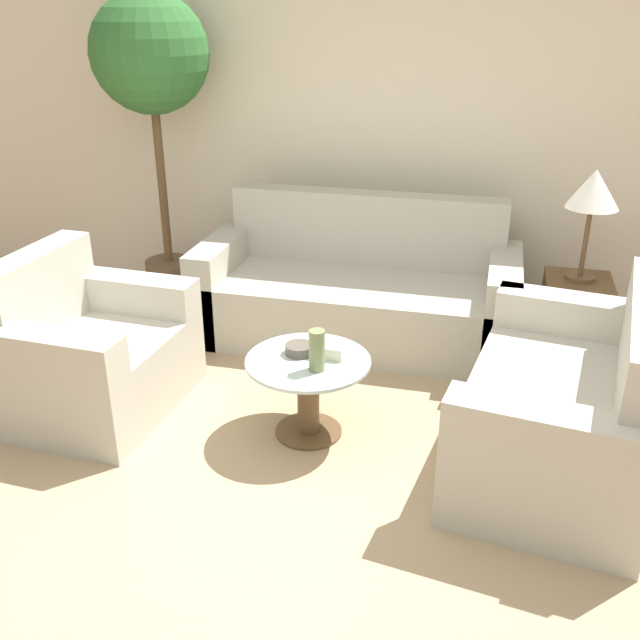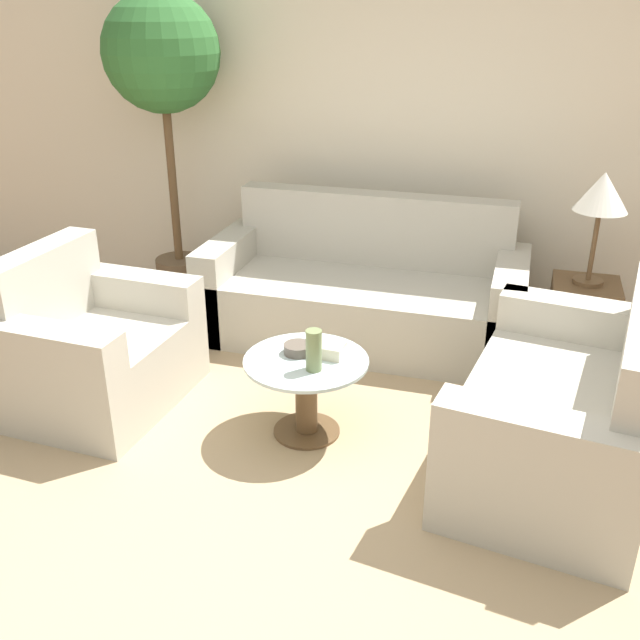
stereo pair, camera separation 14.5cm
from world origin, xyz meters
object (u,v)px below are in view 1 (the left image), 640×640
(coffee_table, at_px, (308,386))
(book_stack, at_px, (330,349))
(sofa_main, at_px, (358,293))
(armchair, at_px, (87,357))
(bowl, at_px, (299,349))
(potted_plant, at_px, (152,74))
(table_lamp, at_px, (593,193))
(loveseat, at_px, (574,411))
(vase, at_px, (317,350))

(coffee_table, height_order, book_stack, book_stack)
(sofa_main, relative_size, armchair, 2.00)
(sofa_main, relative_size, bowl, 14.24)
(potted_plant, bearing_deg, armchair, -82.25)
(potted_plant, height_order, bowl, potted_plant)
(armchair, height_order, bowl, armchair)
(armchair, bearing_deg, potted_plant, 10.70)
(armchair, relative_size, potted_plant, 0.48)
(table_lamp, bearing_deg, book_stack, -137.66)
(sofa_main, relative_size, book_stack, 11.80)
(coffee_table, bearing_deg, potted_plant, 134.61)
(loveseat, distance_m, book_stack, 1.23)
(table_lamp, xyz_separation_m, bowl, (-1.45, -1.21, -0.61))
(loveseat, height_order, coffee_table, loveseat)
(loveseat, bearing_deg, table_lamp, -175.41)
(loveseat, bearing_deg, armchair, -80.07)
(loveseat, distance_m, vase, 1.27)
(sofa_main, distance_m, loveseat, 1.78)
(book_stack, bearing_deg, armchair, -173.05)
(armchair, relative_size, book_stack, 5.89)
(sofa_main, height_order, table_lamp, table_lamp)
(table_lamp, xyz_separation_m, vase, (-1.32, -1.36, -0.53))
(bowl, relative_size, book_stack, 0.83)
(loveseat, xyz_separation_m, bowl, (-1.37, -0.00, 0.17))
(coffee_table, distance_m, bowl, 0.20)
(armchair, xyz_separation_m, potted_plant, (-0.20, 1.50, 1.35))
(coffee_table, xyz_separation_m, book_stack, (0.09, 0.08, 0.19))
(loveseat, height_order, potted_plant, potted_plant)
(armchair, xyz_separation_m, table_lamp, (2.66, 1.27, 0.78))
(table_lamp, distance_m, book_stack, 1.86)
(bowl, bearing_deg, vase, -48.17)
(table_lamp, height_order, book_stack, table_lamp)
(sofa_main, height_order, loveseat, sofa_main)
(sofa_main, height_order, coffee_table, sofa_main)
(loveseat, xyz_separation_m, coffee_table, (-1.31, -0.06, -0.01))
(armchair, xyz_separation_m, coffee_table, (1.27, 0.01, -0.01))
(coffee_table, distance_m, potted_plant, 2.50)
(potted_plant, bearing_deg, sofa_main, -8.20)
(bowl, xyz_separation_m, book_stack, (0.15, 0.03, 0.01))
(potted_plant, height_order, vase, potted_plant)
(armchair, distance_m, table_lamp, 3.05)
(vase, relative_size, book_stack, 1.21)
(armchair, bearing_deg, book_stack, -83.35)
(bowl, bearing_deg, armchair, -177.21)
(coffee_table, height_order, table_lamp, table_lamp)
(loveseat, height_order, table_lamp, table_lamp)
(loveseat, xyz_separation_m, book_stack, (-1.22, 0.02, 0.18))
(coffee_table, relative_size, vase, 3.01)
(vase, bearing_deg, potted_plant, 134.21)
(table_lamp, bearing_deg, armchair, -154.44)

